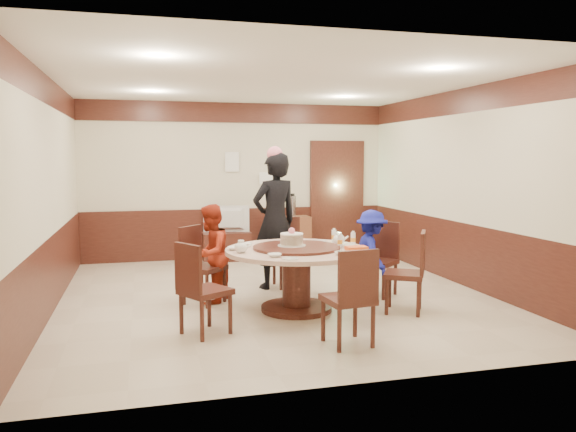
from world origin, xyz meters
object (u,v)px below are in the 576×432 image
object	(u,v)px
banquet_table	(296,267)
birthday_cake	(292,239)
person_blue	(372,254)
television	(226,219)
shrimp_platter	(356,249)
person_red	(211,254)
thermos	(292,206)
tv_stand	(226,246)
person_standing	(275,221)
side_cabinet	(288,237)

from	to	relation	value
banquet_table	birthday_cake	xyz separation A→B (m)	(-0.05, 0.04, 0.32)
person_blue	birthday_cake	distance (m)	1.25
person_blue	television	world-z (taller)	person_blue
birthday_cake	shrimp_platter	size ratio (longest dim) A/B	1.12
person_red	shrimp_platter	world-z (taller)	person_red
thermos	tv_stand	bearing A→B (deg)	-178.59
birthday_cake	thermos	xyz separation A→B (m)	(0.94, 3.49, 0.08)
person_standing	shrimp_platter	world-z (taller)	person_standing
side_cabinet	thermos	distance (m)	0.57
person_blue	side_cabinet	size ratio (longest dim) A/B	1.44
person_standing	birthday_cake	world-z (taller)	person_standing
person_red	tv_stand	xyz separation A→B (m)	(0.62, 2.87, -0.37)
person_blue	birthday_cake	bearing A→B (deg)	108.01
person_red	person_blue	size ratio (longest dim) A/B	1.08
thermos	television	bearing A→B (deg)	-178.59
shrimp_platter	thermos	bearing A→B (deg)	85.85
shrimp_platter	person_red	bearing A→B (deg)	146.69
person_blue	shrimp_platter	xyz separation A→B (m)	(-0.52, -0.76, 0.20)
person_red	shrimp_platter	distance (m)	1.87
banquet_table	tv_stand	size ratio (longest dim) A/B	1.99
person_red	side_cabinet	world-z (taller)	person_red
television	side_cabinet	world-z (taller)	television
banquet_table	shrimp_platter	size ratio (longest dim) A/B	5.65
shrimp_platter	television	distance (m)	4.00
person_standing	side_cabinet	size ratio (longest dim) A/B	2.37
television	side_cabinet	bearing A→B (deg)	-167.57
person_blue	person_standing	bearing A→B (deg)	54.28
banquet_table	birthday_cake	distance (m)	0.33
person_standing	person_blue	distance (m)	1.44
person_standing	thermos	size ratio (longest dim) A/B	4.98
thermos	side_cabinet	bearing A→B (deg)	180.00
person_blue	television	distance (m)	3.45
thermos	person_standing	bearing A→B (deg)	-110.55
shrimp_platter	side_cabinet	size ratio (longest dim) A/B	0.38
person_standing	banquet_table	bearing A→B (deg)	70.03
side_cabinet	person_blue	bearing A→B (deg)	-84.42
birthday_cake	side_cabinet	world-z (taller)	birthday_cake
tv_stand	thermos	size ratio (longest dim) A/B	2.24
person_red	television	xyz separation A→B (m)	(0.62, 2.87, 0.11)
birthday_cake	tv_stand	distance (m)	3.53
shrimp_platter	tv_stand	size ratio (longest dim) A/B	0.35
person_standing	person_red	xyz separation A→B (m)	(-0.97, -0.59, -0.32)
person_standing	shrimp_platter	bearing A→B (deg)	91.11
banquet_table	tv_stand	world-z (taller)	banquet_table
person_red	person_blue	distance (m)	2.09
shrimp_platter	thermos	distance (m)	3.94
birthday_cake	person_blue	bearing A→B (deg)	15.88
person_red	thermos	world-z (taller)	person_red
person_standing	birthday_cake	distance (m)	1.19
banquet_table	person_blue	bearing A→B (deg)	18.41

